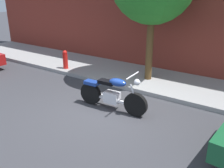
% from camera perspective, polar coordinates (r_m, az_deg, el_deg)
% --- Properties ---
extents(ground_plane, '(60.00, 60.00, 0.00)m').
position_cam_1_polar(ground_plane, '(7.17, -2.36, -6.32)').
color(ground_plane, '#38383D').
extents(sidewalk, '(20.47, 2.57, 0.14)m').
position_cam_1_polar(sidewalk, '(9.54, 8.47, 1.07)').
color(sidewalk, '#969696').
rests_on(sidewalk, ground).
extents(motorcycle, '(2.16, 0.70, 1.17)m').
position_cam_1_polar(motorcycle, '(7.11, 0.01, -2.33)').
color(motorcycle, black).
rests_on(motorcycle, ground).
extents(fire_hydrant, '(0.20, 0.20, 0.91)m').
position_cam_1_polar(fire_hydrant, '(10.58, -10.54, 5.15)').
color(fire_hydrant, red).
rests_on(fire_hydrant, ground).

